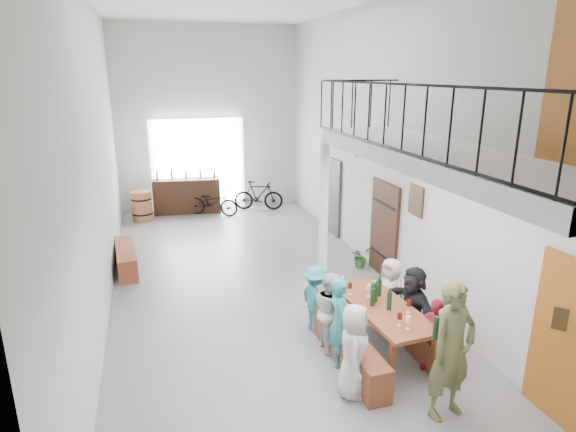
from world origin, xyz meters
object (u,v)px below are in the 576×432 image
object	(u,v)px
tasting_table	(382,311)
serving_counter	(187,196)
oak_barrel	(142,206)
bench_inner	(346,346)
side_bench	(126,258)
host_standing	(452,351)
bicycle_near	(213,202)

from	to	relation	value
tasting_table	serving_counter	distance (m)	8.90
tasting_table	oak_barrel	xyz separation A→B (m)	(-3.46, 8.18, -0.27)
bench_inner	oak_barrel	size ratio (longest dim) A/B	2.52
tasting_table	side_bench	bearing A→B (deg)	126.21
side_bench	oak_barrel	size ratio (longest dim) A/B	2.02
bench_inner	host_standing	size ratio (longest dim) A/B	1.21
oak_barrel	bicycle_near	distance (m)	2.02
side_bench	bicycle_near	world-z (taller)	bicycle_near
side_bench	oak_barrel	world-z (taller)	oak_barrel
tasting_table	bench_inner	xyz separation A→B (m)	(-0.60, -0.08, -0.46)
side_bench	oak_barrel	bearing A→B (deg)	84.49
host_standing	bicycle_near	size ratio (longest dim) A/B	1.15
oak_barrel	bench_inner	bearing A→B (deg)	-70.86
bench_inner	serving_counter	size ratio (longest dim) A/B	1.10
oak_barrel	bicycle_near	size ratio (longest dim) A/B	0.55
serving_counter	host_standing	bearing A→B (deg)	-70.34
tasting_table	oak_barrel	world-z (taller)	oak_barrel
serving_counter	oak_barrel	bearing A→B (deg)	-154.00
serving_counter	bicycle_near	xyz separation A→B (m)	(0.69, -0.55, -0.11)
bench_inner	host_standing	distance (m)	1.72
bench_inner	bicycle_near	distance (m)	8.21
bicycle_near	side_bench	bearing A→B (deg)	175.55
bench_inner	host_standing	world-z (taller)	host_standing
tasting_table	serving_counter	bearing A→B (deg)	99.90
bench_inner	oak_barrel	xyz separation A→B (m)	(-2.87, 8.25, 0.18)
oak_barrel	bicycle_near	world-z (taller)	oak_barrel
tasting_table	host_standing	size ratio (longest dim) A/B	1.11
side_bench	host_standing	world-z (taller)	host_standing
bench_inner	side_bench	xyz separation A→B (m)	(-3.22, 4.60, -0.00)
oak_barrel	host_standing	world-z (taller)	host_standing
side_bench	bicycle_near	bearing A→B (deg)	56.37
oak_barrel	serving_counter	bearing A→B (deg)	19.05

